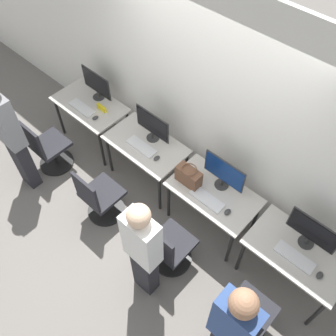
{
  "coord_description": "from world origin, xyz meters",
  "views": [
    {
      "loc": [
        1.73,
        -1.78,
        4.22
      ],
      "look_at": [
        0.0,
        0.12,
        0.86
      ],
      "focal_mm": 40.0,
      "sensor_mm": 36.0,
      "label": 1
    }
  ],
  "objects": [
    {
      "name": "desk_right",
      "position": [
        0.54,
        0.3,
        0.62
      ],
      "size": [
        1.03,
        0.61,
        0.71
      ],
      "color": "#BCB7AD",
      "rests_on": "ground_plane"
    },
    {
      "name": "keyboard_right",
      "position": [
        0.54,
        0.17,
        0.72
      ],
      "size": [
        0.41,
        0.15,
        0.02
      ],
      "color": "silver",
      "rests_on": "desk_right"
    },
    {
      "name": "person_far_left",
      "position": [
        -1.68,
        -0.82,
        0.97
      ],
      "size": [
        0.36,
        0.23,
        1.76
      ],
      "color": "#232328",
      "rests_on": "ground_plane"
    },
    {
      "name": "keyboard_far_right",
      "position": [
        1.62,
        0.22,
        0.72
      ],
      "size": [
        0.41,
        0.15,
        0.02
      ],
      "color": "silver",
      "rests_on": "desk_far_right"
    },
    {
      "name": "mouse_left",
      "position": [
        -0.27,
        0.22,
        0.73
      ],
      "size": [
        0.06,
        0.09,
        0.03
      ],
      "color": "#333333",
      "rests_on": "desk_left"
    },
    {
      "name": "office_chair_left",
      "position": [
        -0.57,
        -0.5,
        0.35
      ],
      "size": [
        0.48,
        0.48,
        0.87
      ],
      "color": "black",
      "rests_on": "ground_plane"
    },
    {
      "name": "person_right",
      "position": [
        0.5,
        -0.79,
        0.89
      ],
      "size": [
        0.36,
        0.22,
        1.64
      ],
      "color": "#232328",
      "rests_on": "ground_plane"
    },
    {
      "name": "office_chair_far_right",
      "position": [
        1.58,
        -0.45,
        0.35
      ],
      "size": [
        0.48,
        0.48,
        0.87
      ],
      "color": "black",
      "rests_on": "ground_plane"
    },
    {
      "name": "desk_far_left",
      "position": [
        -1.62,
        0.3,
        0.62
      ],
      "size": [
        1.03,
        0.61,
        0.71
      ],
      "color": "#BCB7AD",
      "rests_on": "ground_plane"
    },
    {
      "name": "monitor_right",
      "position": [
        0.54,
        0.44,
        0.94
      ],
      "size": [
        0.52,
        0.16,
        0.42
      ],
      "color": "#2D2D2D",
      "rests_on": "desk_right"
    },
    {
      "name": "mouse_right",
      "position": [
        0.81,
        0.19,
        0.73
      ],
      "size": [
        0.06,
        0.09,
        0.03
      ],
      "color": "#333333",
      "rests_on": "desk_right"
    },
    {
      "name": "wall_back",
      "position": [
        0.0,
        0.73,
        1.4
      ],
      "size": [
        12.0,
        0.05,
        2.8
      ],
      "color": "silver",
      "rests_on": "ground_plane"
    },
    {
      "name": "office_chair_right",
      "position": [
        0.51,
        -0.42,
        0.35
      ],
      "size": [
        0.48,
        0.48,
        0.87
      ],
      "color": "black",
      "rests_on": "ground_plane"
    },
    {
      "name": "office_chair_far_left",
      "position": [
        -1.69,
        -0.45,
        0.35
      ],
      "size": [
        0.48,
        0.48,
        0.87
      ],
      "color": "black",
      "rests_on": "ground_plane"
    },
    {
      "name": "mouse_far_right",
      "position": [
        1.9,
        0.22,
        0.73
      ],
      "size": [
        0.06,
        0.09,
        0.03
      ],
      "color": "#333333",
      "rests_on": "desk_far_right"
    },
    {
      "name": "handbag",
      "position": [
        0.23,
        0.21,
        0.83
      ],
      "size": [
        0.3,
        0.18,
        0.25
      ],
      "color": "brown",
      "rests_on": "desk_right"
    },
    {
      "name": "placard_far_left",
      "position": [
        -1.39,
        0.33,
        0.75
      ],
      "size": [
        0.16,
        0.03,
        0.08
      ],
      "color": "yellow",
      "rests_on": "desk_far_left"
    },
    {
      "name": "monitor_far_right",
      "position": [
        1.62,
        0.45,
        0.94
      ],
      "size": [
        0.52,
        0.16,
        0.42
      ],
      "color": "#2D2D2D",
      "rests_on": "desk_far_right"
    },
    {
      "name": "desk_left",
      "position": [
        -0.54,
        0.3,
        0.62
      ],
      "size": [
        1.03,
        0.61,
        0.71
      ],
      "color": "#BCB7AD",
      "rests_on": "ground_plane"
    },
    {
      "name": "person_far_right",
      "position": [
        1.56,
        -0.81,
        0.93
      ],
      "size": [
        0.36,
        0.22,
        1.7
      ],
      "color": "#232328",
      "rests_on": "ground_plane"
    },
    {
      "name": "monitor_left",
      "position": [
        -0.54,
        0.43,
        0.94
      ],
      "size": [
        0.52,
        0.16,
        0.42
      ],
      "color": "#2D2D2D",
      "rests_on": "desk_left"
    },
    {
      "name": "ground_plane",
      "position": [
        0.0,
        0.0,
        0.0
      ],
      "size": [
        20.0,
        20.0,
        0.0
      ],
      "primitive_type": "plane",
      "color": "slate"
    },
    {
      "name": "mouse_far_left",
      "position": [
        -1.33,
        0.17,
        0.73
      ],
      "size": [
        0.06,
        0.09,
        0.03
      ],
      "color": "#333333",
      "rests_on": "desk_far_left"
    },
    {
      "name": "keyboard_far_left",
      "position": [
        -1.62,
        0.18,
        0.72
      ],
      "size": [
        0.41,
        0.15,
        0.02
      ],
      "color": "silver",
      "rests_on": "desk_far_left"
    },
    {
      "name": "monitor_far_left",
      "position": [
        -1.62,
        0.48,
        0.94
      ],
      "size": [
        0.52,
        0.16,
        0.42
      ],
      "color": "#2D2D2D",
      "rests_on": "desk_far_left"
    },
    {
      "name": "keyboard_left",
      "position": [
        -0.54,
        0.23,
        0.72
      ],
      "size": [
        0.41,
        0.15,
        0.02
      ],
      "color": "silver",
      "rests_on": "desk_left"
    },
    {
      "name": "desk_far_right",
      "position": [
        1.62,
        0.3,
        0.62
      ],
      "size": [
        1.03,
        0.61,
        0.71
      ],
      "color": "#BCB7AD",
      "rests_on": "ground_plane"
    }
  ]
}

